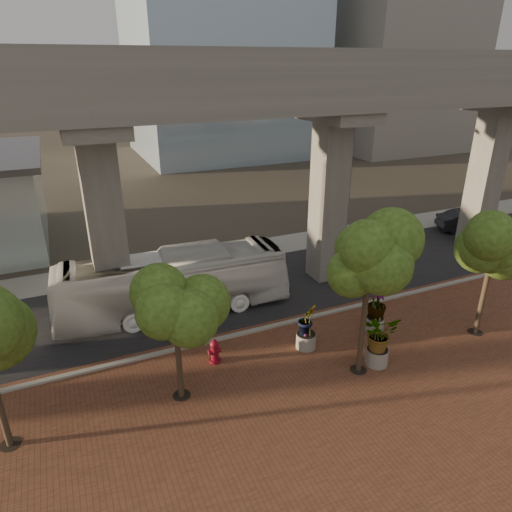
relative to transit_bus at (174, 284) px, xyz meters
name	(u,v)px	position (x,y,z in m)	size (l,w,h in m)	color
ground	(244,312)	(3.20, -1.39, -1.61)	(160.00, 160.00, 0.00)	#353026
brick_plaza	(327,412)	(3.20, -9.39, -1.58)	(70.00, 13.00, 0.06)	brown
asphalt_road	(230,295)	(3.20, 0.61, -1.59)	(90.00, 8.00, 0.04)	black
curb_strip	(260,330)	(3.20, -3.39, -1.53)	(70.00, 0.25, 0.16)	#99988F
far_sidewalk	(200,258)	(3.20, 6.11, -1.58)	(90.00, 3.00, 0.06)	#99988F
transit_viaduct	(227,163)	(3.20, 0.61, 5.67)	(72.00, 5.60, 12.40)	gray
midrise_block	(398,59)	(41.20, 34.61, 10.39)	(18.00, 16.00, 24.00)	gray
transit_bus	(174,284)	(0.00, 0.00, 0.00)	(2.72, 11.58, 3.23)	white
parked_car	(471,222)	(23.34, 2.81, -0.82)	(1.68, 4.84, 1.59)	black
fire_hydrant	(215,351)	(0.44, -4.87, -1.03)	(0.55, 0.50, 1.10)	maroon
planter_front	(379,335)	(6.64, -7.76, -0.15)	(2.10, 2.10, 2.31)	#ADAA9C
planter_right	(377,305)	(8.20, -5.57, -0.18)	(2.12, 2.12, 2.27)	gray
planter_left	(307,322)	(4.51, -5.51, -0.23)	(1.99, 1.99, 2.19)	#9C958D
street_tree_near_west	(174,302)	(-1.44, -6.39, 2.53)	(3.50, 3.50, 5.70)	#473729
street_tree_near_east	(370,260)	(5.70, -7.82, 3.43)	(3.81, 3.81, 6.75)	#473729
street_tree_far_east	(494,248)	(12.47, -7.68, 2.75)	(3.39, 3.39, 5.87)	#473729
streetlamp_east	(351,174)	(13.02, 3.99, 3.52)	(0.44, 1.27, 8.79)	#303035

